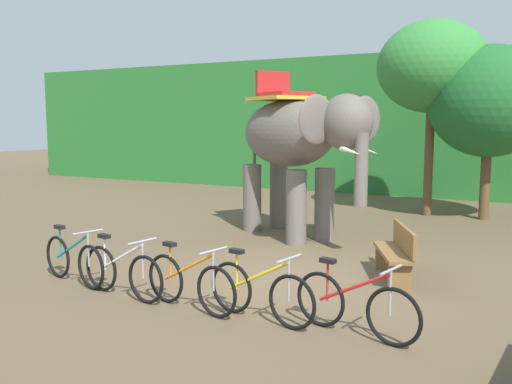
{
  "coord_description": "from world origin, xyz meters",
  "views": [
    {
      "loc": [
        3.74,
        -7.93,
        2.57
      ],
      "look_at": [
        -0.91,
        1.0,
        1.3
      ],
      "focal_mm": 38.09,
      "sensor_mm": 36.0,
      "label": 1
    }
  ],
  "objects_px": {
    "bike_white": "(122,272)",
    "wooden_bench": "(397,251)",
    "bike_yellow": "(260,292)",
    "tree_right": "(432,67)",
    "bike_red": "(355,305)",
    "elephant": "(296,140)",
    "tree_center": "(489,102)",
    "bike_orange": "(190,283)",
    "bike_teal": "(73,260)"
  },
  "relations": [
    {
      "from": "elephant",
      "to": "wooden_bench",
      "type": "distance_m",
      "value": 3.99
    },
    {
      "from": "elephant",
      "to": "bike_red",
      "type": "height_order",
      "value": "elephant"
    },
    {
      "from": "elephant",
      "to": "bike_teal",
      "type": "relative_size",
      "value": 2.42
    },
    {
      "from": "bike_yellow",
      "to": "wooden_bench",
      "type": "height_order",
      "value": "bike_yellow"
    },
    {
      "from": "elephant",
      "to": "bike_orange",
      "type": "height_order",
      "value": "elephant"
    },
    {
      "from": "elephant",
      "to": "bike_orange",
      "type": "xyz_separation_m",
      "value": [
        0.61,
        -5.09,
        -1.82
      ]
    },
    {
      "from": "tree_right",
      "to": "elephant",
      "type": "bearing_deg",
      "value": -114.92
    },
    {
      "from": "bike_white",
      "to": "bike_orange",
      "type": "height_order",
      "value": "same"
    },
    {
      "from": "tree_right",
      "to": "bike_red",
      "type": "bearing_deg",
      "value": -84.96
    },
    {
      "from": "tree_right",
      "to": "bike_red",
      "type": "height_order",
      "value": "tree_right"
    },
    {
      "from": "bike_white",
      "to": "tree_right",
      "type": "bearing_deg",
      "value": 74.33
    },
    {
      "from": "bike_teal",
      "to": "bike_orange",
      "type": "height_order",
      "value": "same"
    },
    {
      "from": "elephant",
      "to": "bike_yellow",
      "type": "height_order",
      "value": "elephant"
    },
    {
      "from": "tree_center",
      "to": "bike_white",
      "type": "relative_size",
      "value": 2.72
    },
    {
      "from": "bike_white",
      "to": "bike_red",
      "type": "distance_m",
      "value": 3.52
    },
    {
      "from": "bike_yellow",
      "to": "bike_red",
      "type": "height_order",
      "value": "same"
    },
    {
      "from": "elephant",
      "to": "bike_yellow",
      "type": "relative_size",
      "value": 2.4
    },
    {
      "from": "tree_right",
      "to": "bike_white",
      "type": "relative_size",
      "value": 3.16
    },
    {
      "from": "tree_right",
      "to": "bike_teal",
      "type": "height_order",
      "value": "tree_right"
    },
    {
      "from": "tree_center",
      "to": "bike_yellow",
      "type": "distance_m",
      "value": 10.1
    },
    {
      "from": "elephant",
      "to": "bike_orange",
      "type": "bearing_deg",
      "value": -83.14
    },
    {
      "from": "tree_center",
      "to": "wooden_bench",
      "type": "relative_size",
      "value": 3.01
    },
    {
      "from": "bike_orange",
      "to": "bike_red",
      "type": "bearing_deg",
      "value": 3.67
    },
    {
      "from": "bike_yellow",
      "to": "wooden_bench",
      "type": "relative_size",
      "value": 1.1
    },
    {
      "from": "tree_right",
      "to": "bike_orange",
      "type": "distance_m",
      "value": 10.38
    },
    {
      "from": "tree_right",
      "to": "bike_yellow",
      "type": "xyz_separation_m",
      "value": [
        -0.42,
        -9.51,
        -3.71
      ]
    },
    {
      "from": "bike_yellow",
      "to": "wooden_bench",
      "type": "xyz_separation_m",
      "value": [
        1.14,
        2.76,
        0.09
      ]
    },
    {
      "from": "tree_right",
      "to": "bike_teal",
      "type": "bearing_deg",
      "value": -112.33
    },
    {
      "from": "bike_teal",
      "to": "tree_right",
      "type": "bearing_deg",
      "value": 67.67
    },
    {
      "from": "bike_teal",
      "to": "bike_yellow",
      "type": "height_order",
      "value": "same"
    },
    {
      "from": "tree_center",
      "to": "bike_red",
      "type": "height_order",
      "value": "tree_center"
    },
    {
      "from": "wooden_bench",
      "to": "bike_teal",
      "type": "bearing_deg",
      "value": -149.96
    },
    {
      "from": "tree_center",
      "to": "bike_red",
      "type": "bearing_deg",
      "value": -93.92
    },
    {
      "from": "bike_white",
      "to": "wooden_bench",
      "type": "bearing_deg",
      "value": 39.7
    },
    {
      "from": "tree_right",
      "to": "bike_red",
      "type": "xyz_separation_m",
      "value": [
        0.83,
        -9.44,
        -3.71
      ]
    },
    {
      "from": "tree_center",
      "to": "bike_orange",
      "type": "bearing_deg",
      "value": -107.13
    },
    {
      "from": "tree_right",
      "to": "bike_red",
      "type": "relative_size",
      "value": 3.19
    },
    {
      "from": "bike_teal",
      "to": "elephant",
      "type": "bearing_deg",
      "value": 70.13
    },
    {
      "from": "elephant",
      "to": "bike_white",
      "type": "relative_size",
      "value": 2.39
    },
    {
      "from": "bike_white",
      "to": "wooden_bench",
      "type": "relative_size",
      "value": 1.11
    },
    {
      "from": "bike_yellow",
      "to": "bike_white",
      "type": "bearing_deg",
      "value": -178.26
    },
    {
      "from": "bike_orange",
      "to": "bike_teal",
      "type": "bearing_deg",
      "value": 175.66
    },
    {
      "from": "tree_right",
      "to": "bike_red",
      "type": "distance_m",
      "value": 10.17
    },
    {
      "from": "elephant",
      "to": "bike_red",
      "type": "distance_m",
      "value": 6.02
    },
    {
      "from": "wooden_bench",
      "to": "elephant",
      "type": "bearing_deg",
      "value": 141.2
    },
    {
      "from": "tree_right",
      "to": "elephant",
      "type": "height_order",
      "value": "tree_right"
    },
    {
      "from": "bike_orange",
      "to": "tree_right",
      "type": "bearing_deg",
      "value": 81.23
    },
    {
      "from": "bike_teal",
      "to": "bike_yellow",
      "type": "relative_size",
      "value": 0.99
    },
    {
      "from": "bike_teal",
      "to": "bike_yellow",
      "type": "bearing_deg",
      "value": -1.81
    },
    {
      "from": "bike_red",
      "to": "tree_center",
      "type": "bearing_deg",
      "value": 86.08
    }
  ]
}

